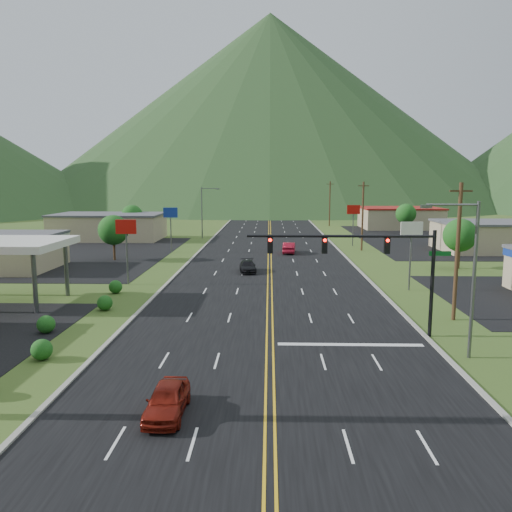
{
  "coord_description": "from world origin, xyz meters",
  "views": [
    {
      "loc": [
        -0.06,
        -17.92,
        10.11
      ],
      "look_at": [
        -1.06,
        19.22,
        4.5
      ],
      "focal_mm": 35.0,
      "sensor_mm": 36.0,
      "label": 1
    }
  ],
  "objects_px": {
    "car_red_near": "(167,401)",
    "streetlight_east": "(469,269)",
    "gas_canopy": "(2,245)",
    "traffic_signal": "(371,256)",
    "car_red_far": "(289,248)",
    "car_dark_mid": "(248,267)",
    "streetlight_west": "(204,209)"
  },
  "relations": [
    {
      "from": "streetlight_west",
      "to": "car_red_far",
      "type": "distance_m",
      "value": 23.72
    },
    {
      "from": "car_dark_mid",
      "to": "traffic_signal",
      "type": "bearing_deg",
      "value": -74.02
    },
    {
      "from": "gas_canopy",
      "to": "car_red_near",
      "type": "height_order",
      "value": "gas_canopy"
    },
    {
      "from": "car_red_near",
      "to": "car_dark_mid",
      "type": "bearing_deg",
      "value": 86.89
    },
    {
      "from": "streetlight_east",
      "to": "car_dark_mid",
      "type": "bearing_deg",
      "value": 116.94
    },
    {
      "from": "car_dark_mid",
      "to": "car_red_far",
      "type": "xyz_separation_m",
      "value": [
        5.19,
        14.87,
        0.14
      ]
    },
    {
      "from": "streetlight_east",
      "to": "gas_canopy",
      "type": "bearing_deg",
      "value": 160.12
    },
    {
      "from": "streetlight_east",
      "to": "streetlight_west",
      "type": "distance_m",
      "value": 64.21
    },
    {
      "from": "traffic_signal",
      "to": "gas_canopy",
      "type": "relative_size",
      "value": 1.31
    },
    {
      "from": "gas_canopy",
      "to": "car_red_near",
      "type": "bearing_deg",
      "value": -48.21
    },
    {
      "from": "streetlight_west",
      "to": "car_red_far",
      "type": "xyz_separation_m",
      "value": [
        14.42,
        -18.32,
        -4.41
      ]
    },
    {
      "from": "gas_canopy",
      "to": "car_red_near",
      "type": "distance_m",
      "value": 26.66
    },
    {
      "from": "streetlight_east",
      "to": "car_dark_mid",
      "type": "distance_m",
      "value": 30.43
    },
    {
      "from": "gas_canopy",
      "to": "car_red_near",
      "type": "xyz_separation_m",
      "value": [
        17.54,
        -19.63,
        -4.19
      ]
    },
    {
      "from": "car_red_near",
      "to": "car_red_far",
      "type": "distance_m",
      "value": 49.83
    },
    {
      "from": "streetlight_west",
      "to": "car_dark_mid",
      "type": "height_order",
      "value": "streetlight_west"
    },
    {
      "from": "car_red_far",
      "to": "traffic_signal",
      "type": "bearing_deg",
      "value": 100.32
    },
    {
      "from": "traffic_signal",
      "to": "streetlight_east",
      "type": "relative_size",
      "value": 1.46
    },
    {
      "from": "streetlight_west",
      "to": "car_dark_mid",
      "type": "bearing_deg",
      "value": -74.46
    },
    {
      "from": "car_red_near",
      "to": "streetlight_east",
      "type": "bearing_deg",
      "value": 26.23
    },
    {
      "from": "streetlight_east",
      "to": "gas_canopy",
      "type": "xyz_separation_m",
      "value": [
        -33.18,
        12.0,
        -0.31
      ]
    },
    {
      "from": "car_red_far",
      "to": "car_red_near",
      "type": "bearing_deg",
      "value": 86.35
    },
    {
      "from": "streetlight_east",
      "to": "car_red_far",
      "type": "distance_m",
      "value": 42.76
    },
    {
      "from": "streetlight_east",
      "to": "car_red_far",
      "type": "bearing_deg",
      "value": 101.45
    },
    {
      "from": "traffic_signal",
      "to": "streetlight_west",
      "type": "xyz_separation_m",
      "value": [
        -18.16,
        56.0,
        -0.15
      ]
    },
    {
      "from": "streetlight_east",
      "to": "car_red_near",
      "type": "xyz_separation_m",
      "value": [
        -15.64,
        -7.63,
        -4.5
      ]
    },
    {
      "from": "streetlight_east",
      "to": "car_dark_mid",
      "type": "relative_size",
      "value": 2.08
    },
    {
      "from": "streetlight_east",
      "to": "car_red_far",
      "type": "height_order",
      "value": "streetlight_east"
    },
    {
      "from": "traffic_signal",
      "to": "car_red_far",
      "type": "distance_m",
      "value": 38.15
    },
    {
      "from": "gas_canopy",
      "to": "car_red_far",
      "type": "distance_m",
      "value": 38.86
    },
    {
      "from": "car_dark_mid",
      "to": "car_red_far",
      "type": "height_order",
      "value": "car_red_far"
    },
    {
      "from": "traffic_signal",
      "to": "gas_canopy",
      "type": "bearing_deg",
      "value": 164.3
    }
  ]
}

